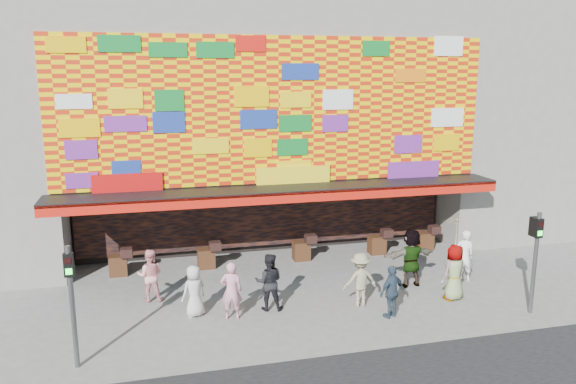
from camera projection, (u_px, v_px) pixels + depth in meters
name	position (u px, v px, depth m)	size (l,w,h in m)	color
ground	(310.00, 313.00, 16.21)	(90.00, 90.00, 0.00)	slate
shop_building	(255.00, 111.00, 22.84)	(15.20, 9.40, 10.00)	gray
neighbor_right	(535.00, 90.00, 25.62)	(11.00, 8.00, 12.00)	gray
signal_left	(71.00, 293.00, 12.90)	(0.22, 0.20, 3.00)	#59595B
signal_right	(536.00, 251.00, 15.87)	(0.22, 0.20, 3.00)	#59595B
ped_a	(194.00, 291.00, 15.90)	(0.74, 0.48, 1.51)	silver
ped_b	(231.00, 291.00, 15.71)	(0.61, 0.40, 1.68)	pink
ped_c	(269.00, 282.00, 16.33)	(0.83, 0.65, 1.70)	black
ped_d	(360.00, 280.00, 16.59)	(1.05, 0.61, 1.63)	gray
ped_e	(392.00, 292.00, 15.82)	(0.90, 0.37, 1.53)	#2F4152
ped_f	(411.00, 258.00, 18.12)	(1.77, 0.56, 1.91)	gray
ped_g	(454.00, 272.00, 17.04)	(0.85, 0.55, 1.74)	gray
ped_h	(464.00, 255.00, 18.59)	(0.63, 0.42, 1.74)	white
ped_i	(150.00, 275.00, 16.96)	(0.79, 0.62, 1.63)	pink
parasol	(457.00, 232.00, 16.77)	(1.06, 1.07, 1.84)	beige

